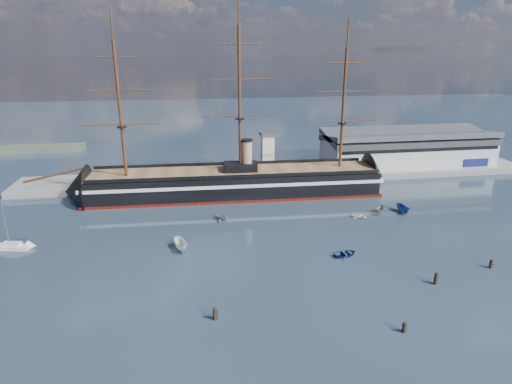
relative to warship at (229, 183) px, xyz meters
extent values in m
plane|color=#242E36|center=(11.72, -20.00, -4.04)|extent=(600.00, 600.00, 0.00)
cube|color=slate|center=(21.72, 16.00, -4.04)|extent=(180.00, 18.00, 2.00)
cube|color=#B7BABC|center=(69.72, 20.00, 2.96)|extent=(62.00, 20.00, 10.00)
cube|color=#3F4247|center=(69.72, 20.00, 8.56)|extent=(63.00, 21.00, 2.00)
cube|color=silver|center=(14.72, 13.00, 4.96)|extent=(4.00, 4.00, 14.00)
cube|color=#3F4247|center=(14.72, 13.00, 12.46)|extent=(5.00, 5.00, 1.00)
cube|color=black|center=(1.73, 0.00, -0.04)|extent=(88.54, 19.32, 7.00)
cube|color=silver|center=(1.73, 0.00, 1.16)|extent=(90.55, 19.64, 1.00)
cube|color=#52110A|center=(1.73, 0.00, -3.69)|extent=(90.55, 19.60, 0.90)
cone|color=black|center=(-44.77, 0.00, -0.34)|extent=(14.58, 16.20, 15.68)
cone|color=black|center=(48.23, 0.00, -0.34)|extent=(11.59, 16.09, 15.68)
cube|color=brown|center=(1.73, 0.00, 3.56)|extent=(88.49, 18.04, 0.40)
cube|color=black|center=(3.73, 0.00, 4.96)|extent=(10.22, 6.37, 2.50)
cylinder|color=tan|center=(5.73, 0.00, 8.46)|extent=(3.20, 3.20, 9.00)
cylinder|color=#381E0F|center=(-50.27, 0.00, 4.96)|extent=(17.77, 1.37, 4.43)
cylinder|color=#381E0F|center=(-30.27, 0.00, 22.76)|extent=(0.90, 0.90, 38.00)
cylinder|color=#381E0F|center=(3.73, 0.00, 24.76)|extent=(0.90, 0.90, 42.00)
cylinder|color=#381E0F|center=(35.73, 0.00, 21.76)|extent=(0.90, 0.90, 36.00)
cube|color=silver|center=(-52.67, -29.84, -3.53)|extent=(7.86, 3.82, 1.01)
cube|color=silver|center=(-52.67, -29.84, -2.73)|extent=(4.29, 2.46, 0.81)
cylinder|color=#B2B2B7|center=(-53.17, -29.84, 2.51)|extent=(0.16, 0.16, 11.08)
imported|color=white|center=(-14.77, -36.71, -4.04)|extent=(7.99, 4.40, 3.02)
imported|color=navy|center=(21.05, -45.57, -4.04)|extent=(2.20, 3.66, 1.60)
imported|color=slate|center=(39.60, -22.76, -4.04)|extent=(5.77, 4.86, 2.24)
imported|color=gray|center=(-4.13, -20.10, -4.04)|extent=(6.07, 7.42, 2.52)
imported|color=silver|center=(33.22, -25.07, -4.04)|extent=(2.73, 3.15, 1.41)
imported|color=navy|center=(46.27, -23.08, -4.04)|extent=(6.79, 2.71, 2.68)
cylinder|color=black|center=(-9.26, -64.32, -4.04)|extent=(0.64, 0.64, 2.96)
cylinder|color=black|center=(20.42, -72.78, -4.04)|extent=(0.64, 0.64, 2.51)
cylinder|color=black|center=(33.71, -59.94, -4.04)|extent=(0.64, 0.64, 3.19)
cylinder|color=black|center=(48.69, -55.87, -4.04)|extent=(0.64, 0.64, 2.62)
camera|label=1|loc=(-12.61, -126.08, 39.08)|focal=30.00mm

